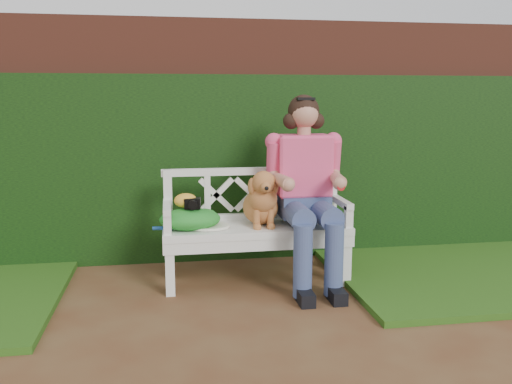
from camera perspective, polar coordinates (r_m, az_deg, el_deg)
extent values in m
plane|color=#542C18|center=(3.61, -4.24, -14.71)|extent=(60.00, 60.00, 0.00)
cube|color=brown|center=(5.19, -6.30, 5.47)|extent=(10.00, 0.30, 2.20)
cube|color=#19410D|center=(5.00, -6.10, 2.42)|extent=(10.00, 0.18, 1.70)
cube|color=#1E3D11|center=(5.17, 22.54, -7.43)|extent=(2.60, 2.00, 0.05)
cube|color=black|center=(4.26, -6.69, -1.17)|extent=(0.13, 0.11, 0.08)
ellipsoid|color=gold|center=(4.29, -7.42, -0.89)|extent=(0.20, 0.16, 0.12)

